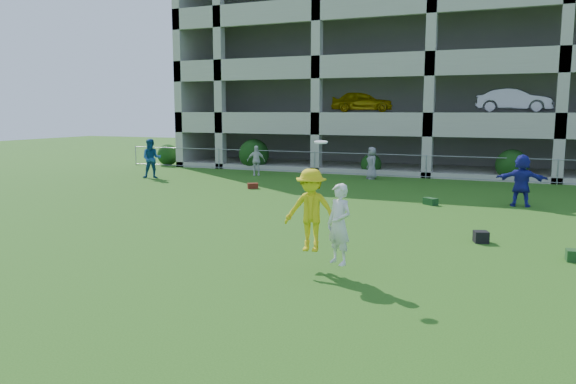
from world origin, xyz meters
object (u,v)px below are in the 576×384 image
at_px(crate_d, 481,237).
at_px(frisbee_contest, 317,213).
at_px(bystander_a, 152,159).
at_px(bystander_c, 372,163).
at_px(bystander_b, 256,161).
at_px(bystander_d, 522,180).
at_px(parking_garage, 452,69).

height_order(crate_d, frisbee_contest, frisbee_contest).
distance_m(bystander_a, bystander_c, 11.08).
distance_m(bystander_b, bystander_d, 13.92).
bearing_deg(crate_d, frisbee_contest, -126.30).
xyz_separation_m(bystander_d, crate_d, (-0.86, -6.41, -0.79)).
bearing_deg(bystander_b, crate_d, -68.60).
relative_size(bystander_c, parking_garage, 0.05).
relative_size(bystander_c, frisbee_contest, 0.63).
xyz_separation_m(bystander_c, frisbee_contest, (3.09, -16.33, 0.45)).
distance_m(bystander_c, parking_garage, 11.59).
bearing_deg(bystander_c, frisbee_contest, -25.60).
bearing_deg(bystander_a, crate_d, -55.75).
height_order(bystander_b, crate_d, bystander_b).
distance_m(bystander_c, crate_d, 13.68).
bearing_deg(frisbee_contest, bystander_d, 69.76).
xyz_separation_m(bystander_c, bystander_d, (6.97, -5.80, 0.14)).
height_order(bystander_d, frisbee_contest, frisbee_contest).
bearing_deg(frisbee_contest, parking_garage, 91.39).
bearing_deg(crate_d, parking_garage, 99.34).
distance_m(crate_d, frisbee_contest, 5.23).
bearing_deg(crate_d, bystander_d, 82.37).
bearing_deg(bystander_c, bystander_a, -105.07).
xyz_separation_m(bystander_d, parking_garage, (-4.53, 15.86, 5.08)).
bearing_deg(bystander_d, bystander_a, -6.91).
relative_size(bystander_a, frisbee_contest, 0.79).
xyz_separation_m(crate_d, parking_garage, (-3.67, 22.28, 5.86)).
bearing_deg(crate_d, bystander_a, 153.49).
xyz_separation_m(bystander_a, bystander_b, (4.30, 3.18, -0.21)).
height_order(bystander_c, frisbee_contest, frisbee_contest).
xyz_separation_m(bystander_d, frisbee_contest, (-3.88, -10.53, 0.32)).
distance_m(bystander_a, parking_garage, 19.66).
distance_m(bystander_a, bystander_b, 5.36).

